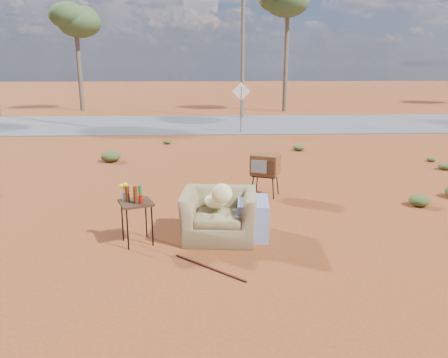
{
  "coord_description": "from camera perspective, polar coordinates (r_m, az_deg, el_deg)",
  "views": [
    {
      "loc": [
        -0.06,
        -6.9,
        2.95
      ],
      "look_at": [
        0.3,
        1.21,
        0.8
      ],
      "focal_mm": 35.0,
      "sensor_mm": 36.0,
      "label": 1
    }
  ],
  "objects": [
    {
      "name": "ground",
      "position": [
        7.51,
        -1.87,
        -8.32
      ],
      "size": [
        140.0,
        140.0,
        0.0
      ],
      "primitive_type": "plane",
      "color": "brown",
      "rests_on": "ground"
    },
    {
      "name": "highway",
      "position": [
        22.1,
        -2.33,
        7.2
      ],
      "size": [
        140.0,
        7.0,
        0.04
      ],
      "primitive_type": "cube",
      "color": "#565659",
      "rests_on": "ground"
    },
    {
      "name": "armchair",
      "position": [
        7.57,
        0.2,
        -3.91
      ],
      "size": [
        1.57,
        0.97,
        1.11
      ],
      "rotation": [
        0.0,
        0.0,
        -0.09
      ],
      "color": "olive",
      "rests_on": "ground"
    },
    {
      "name": "tv_unit",
      "position": [
        9.94,
        5.41,
        1.79
      ],
      "size": [
        0.74,
        0.68,
        0.97
      ],
      "rotation": [
        0.0,
        0.0,
        -0.41
      ],
      "color": "black",
      "rests_on": "ground"
    },
    {
      "name": "side_table",
      "position": [
        7.4,
        -11.75,
        -2.71
      ],
      "size": [
        0.66,
        0.66,
        1.03
      ],
      "rotation": [
        0.0,
        0.0,
        0.38
      ],
      "color": "#351E13",
      "rests_on": "ground"
    },
    {
      "name": "rusty_bar",
      "position": [
        6.61,
        -1.9,
        -11.49
      ],
      "size": [
        1.05,
        0.94,
        0.04
      ],
      "primitive_type": "cylinder",
      "rotation": [
        0.0,
        1.57,
        -0.73
      ],
      "color": "#461B12",
      "rests_on": "ground"
    },
    {
      "name": "road_sign",
      "position": [
        19.02,
        2.26,
        10.45
      ],
      "size": [
        0.78,
        0.06,
        2.19
      ],
      "color": "brown",
      "rests_on": "ground"
    },
    {
      "name": "eucalyptus_near_left",
      "position": [
        30.08,
        -18.83,
        18.85
      ],
      "size": [
        3.2,
        3.2,
        6.6
      ],
      "color": "brown",
      "rests_on": "ground"
    },
    {
      "name": "eucalyptus_center",
      "position": [
        28.57,
        8.33,
        21.68
      ],
      "size": [
        3.2,
        3.2,
        7.6
      ],
      "color": "brown",
      "rests_on": "ground"
    },
    {
      "name": "utility_pole_center",
      "position": [
        24.52,
        2.45,
        17.62
      ],
      "size": [
        1.4,
        0.2,
        8.0
      ],
      "color": "brown",
      "rests_on": "ground"
    },
    {
      "name": "scrub_patch",
      "position": [
        11.68,
        -6.18,
        0.82
      ],
      "size": [
        17.49,
        8.07,
        0.33
      ],
      "color": "#3B4920",
      "rests_on": "ground"
    }
  ]
}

